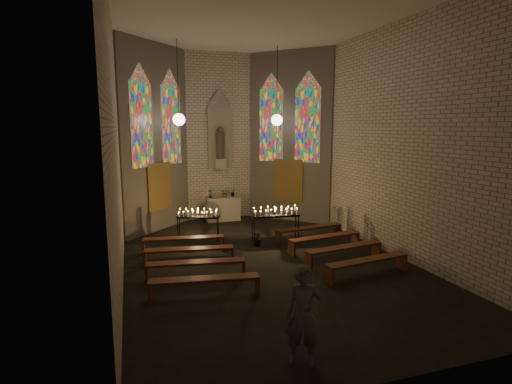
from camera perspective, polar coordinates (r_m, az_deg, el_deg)
floor at (r=12.05m, az=1.25°, el=-9.79°), size 12.00×12.00×0.00m
room at (r=14.62m, az=-3.05°, el=8.41°), size 8.22×12.43×7.00m
altar at (r=16.99m, az=-4.75°, el=-2.42°), size 1.40×0.60×1.00m
flower_vase_left at (r=16.68m, az=-6.57°, el=-0.24°), size 0.24×0.21×0.38m
flower_vase_center at (r=16.80m, az=-4.49°, el=-0.08°), size 0.42×0.37×0.42m
flower_vase_right at (r=17.01m, az=-3.29°, el=-0.03°), size 0.26×0.24×0.37m
aisle_flower_pot at (r=13.39m, az=0.14°, el=-6.79°), size 0.33×0.33×0.46m
votive_stand_left at (r=14.01m, az=-8.30°, el=-3.23°), size 1.50×0.82×1.08m
votive_stand_right at (r=13.58m, az=2.80°, el=-3.03°), size 1.68×0.55×1.21m
pew_left_0 at (r=12.92m, az=-10.30°, el=-6.77°), size 2.57×0.72×0.49m
pew_right_0 at (r=14.12m, az=7.58°, el=-5.31°), size 2.57×0.72×0.49m
pew_left_1 at (r=11.78m, az=-9.52°, el=-8.34°), size 2.57×0.72×0.49m
pew_right_1 at (r=13.09m, az=9.84°, el=-6.55°), size 2.57×0.72×0.49m
pew_left_2 at (r=10.66m, az=-8.56°, el=-10.23°), size 2.57×0.72×0.49m
pew_right_2 at (r=12.08m, az=12.49°, el=-7.98°), size 2.57×0.72×0.49m
pew_left_3 at (r=9.55m, az=-7.37°, el=-12.57°), size 2.57×0.72×0.49m
pew_right_3 at (r=11.12m, az=15.64°, el=-9.64°), size 2.57×0.72×0.49m
visitor at (r=6.95m, az=6.81°, el=-17.12°), size 0.74×0.62×1.71m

